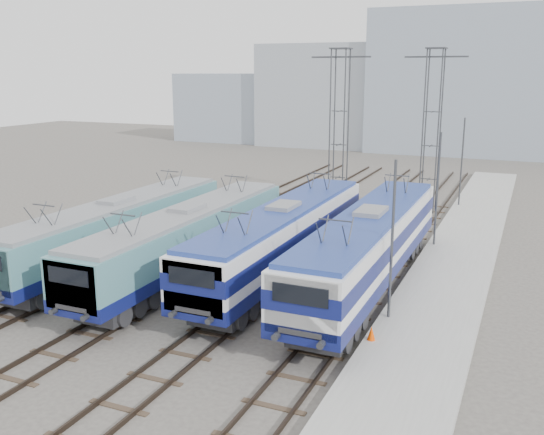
{
  "coord_description": "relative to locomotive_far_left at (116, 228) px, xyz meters",
  "views": [
    {
      "loc": [
        13.61,
        -21.88,
        10.43
      ],
      "look_at": [
        1.04,
        7.0,
        2.78
      ],
      "focal_mm": 40.0,
      "sensor_mm": 36.0,
      "label": 1
    }
  ],
  "objects": [
    {
      "name": "building_far_west",
      "position": [
        -23.25,
        58.27,
        2.82
      ],
      "size": [
        14.0,
        10.0,
        10.0
      ],
      "primitive_type": "cube",
      "color": "#8E9CAE",
      "rests_on": "ground"
    },
    {
      "name": "catenary_tower_west",
      "position": [
        6.75,
        18.27,
        4.46
      ],
      "size": [
        4.5,
        1.2,
        12.0
      ],
      "color": "#3F4247",
      "rests_on": "ground"
    },
    {
      "name": "ground",
      "position": [
        6.75,
        -3.73,
        -2.18
      ],
      "size": [
        160.0,
        160.0,
        0.0
      ],
      "primitive_type": "plane",
      "color": "#514C47"
    },
    {
      "name": "catenary_tower_east",
      "position": [
        13.25,
        20.27,
        4.46
      ],
      "size": [
        4.5,
        1.2,
        12.0
      ],
      "color": "#3F4247",
      "rests_on": "ground"
    },
    {
      "name": "locomotive_far_left",
      "position": [
        0.0,
        0.0,
        0.0
      ],
      "size": [
        2.77,
        17.46,
        3.29
      ],
      "color": "#0F1656",
      "rests_on": "ground"
    },
    {
      "name": "mast_mid",
      "position": [
        15.35,
        10.27,
        1.32
      ],
      "size": [
        0.12,
        0.12,
        7.0
      ],
      "primitive_type": "cylinder",
      "color": "#3F4247",
      "rests_on": "ground"
    },
    {
      "name": "mast_rear",
      "position": [
        15.35,
        22.27,
        1.32
      ],
      "size": [
        0.12,
        0.12,
        7.0
      ],
      "primitive_type": "cylinder",
      "color": "#3F4247",
      "rests_on": "ground"
    },
    {
      "name": "safety_cone",
      "position": [
        15.25,
        -4.25,
        -1.6
      ],
      "size": [
        0.31,
        0.31,
        0.57
      ],
      "primitive_type": "cone",
      "color": "#F74500",
      "rests_on": "platform"
    },
    {
      "name": "platform",
      "position": [
        16.95,
        4.27,
        -2.03
      ],
      "size": [
        4.0,
        70.0,
        0.3
      ],
      "primitive_type": "cube",
      "color": "#9E9E99",
      "rests_on": "ground"
    },
    {
      "name": "locomotive_center_left",
      "position": [
        4.5,
        -0.11,
        0.0
      ],
      "size": [
        2.77,
        17.48,
        3.29
      ],
      "color": "#0F1656",
      "rests_on": "ground"
    },
    {
      "name": "mast_front",
      "position": [
        15.35,
        -1.73,
        1.32
      ],
      "size": [
        0.12,
        0.12,
        7.0
      ],
      "primitive_type": "cylinder",
      "color": "#3F4247",
      "rests_on": "ground"
    },
    {
      "name": "building_center",
      "position": [
        10.75,
        58.27,
        6.82
      ],
      "size": [
        22.0,
        14.0,
        18.0
      ],
      "primitive_type": "cube",
      "color": "#8E9CAE",
      "rests_on": "ground"
    },
    {
      "name": "building_west",
      "position": [
        -7.25,
        58.27,
        4.82
      ],
      "size": [
        18.0,
        12.0,
        14.0
      ],
      "primitive_type": "cube",
      "color": "#9AA2AD",
      "rests_on": "ground"
    },
    {
      "name": "locomotive_far_right",
      "position": [
        13.5,
        1.77,
        0.21
      ],
      "size": [
        2.97,
        18.79,
        3.53
      ],
      "color": "#0F1656",
      "rests_on": "ground"
    },
    {
      "name": "locomotive_center_right",
      "position": [
        9.0,
        1.8,
        0.13
      ],
      "size": [
        2.87,
        18.12,
        3.41
      ],
      "color": "#0F1656",
      "rests_on": "ground"
    }
  ]
}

